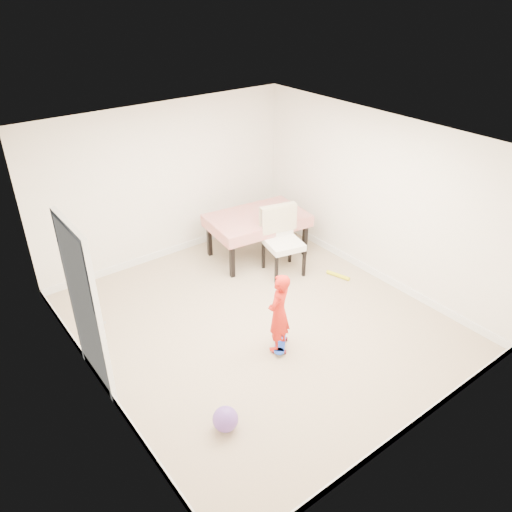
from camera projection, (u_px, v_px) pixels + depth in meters
ground at (259, 322)px, 7.03m from camera, size 5.00×5.00×0.00m
ceiling at (260, 143)px, 5.75m from camera, size 4.50×5.00×0.04m
wall_back at (166, 184)px, 8.10m from camera, size 4.50×0.04×2.60m
wall_front at (420, 340)px, 4.67m from camera, size 4.50×0.04×2.60m
wall_left at (91, 302)px, 5.22m from camera, size 0.04×5.00×2.60m
wall_right at (376, 199)px, 7.56m from camera, size 0.04×5.00×2.60m
door at (85, 309)px, 5.56m from camera, size 0.11×0.94×2.11m
baseboard_back at (172, 250)px, 8.72m from camera, size 4.50×0.02×0.12m
baseboard_front at (402, 432)px, 5.29m from camera, size 4.50×0.02×0.12m
baseboard_left at (107, 389)px, 5.83m from camera, size 0.02×5.00×0.12m
baseboard_right at (367, 268)px, 8.18m from camera, size 0.02×5.00×0.12m
dining_table at (257, 235)px, 8.51m from camera, size 1.71×1.19×0.76m
dining_chair at (284, 242)px, 7.93m from camera, size 0.74×0.80×1.10m
skateboard at (280, 344)px, 6.56m from camera, size 0.46×0.47×0.07m
child at (279, 315)px, 6.26m from camera, size 0.47×0.40×1.10m
balloon at (225, 419)px, 5.34m from camera, size 0.28×0.28×0.28m
foam_toy at (338, 275)px, 8.05m from camera, size 0.18×0.40×0.06m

